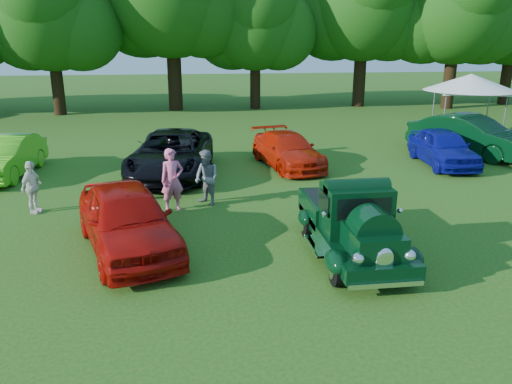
{
  "coord_description": "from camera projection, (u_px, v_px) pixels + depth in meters",
  "views": [
    {
      "loc": [
        -1.65,
        -10.21,
        4.73
      ],
      "look_at": [
        -0.09,
        1.4,
        1.1
      ],
      "focal_mm": 35.0,
      "sensor_mm": 36.0,
      "label": 1
    }
  ],
  "objects": [
    {
      "name": "tree_line",
      "position": [
        218.0,
        1.0,
        32.14
      ],
      "size": [
        65.12,
        9.76,
        12.19
      ],
      "color": "black",
      "rests_on": "ground"
    },
    {
      "name": "back_car_black",
      "position": [
        171.0,
        154.0,
        17.78
      ],
      "size": [
        3.3,
        5.89,
        1.56
      ],
      "primitive_type": "imported",
      "rotation": [
        0.0,
        0.0,
        -0.13
      ],
      "color": "black",
      "rests_on": "ground"
    },
    {
      "name": "ground",
      "position": [
        268.0,
        256.0,
        11.27
      ],
      "size": [
        120.0,
        120.0,
        0.0
      ],
      "primitive_type": "plane",
      "color": "#215113",
      "rests_on": "ground"
    },
    {
      "name": "back_car_lime",
      "position": [
        6.0,
        157.0,
        17.59
      ],
      "size": [
        1.78,
        4.4,
        1.42
      ],
      "primitive_type": "imported",
      "rotation": [
        0.0,
        0.0,
        -0.06
      ],
      "color": "#48BC19",
      "rests_on": "ground"
    },
    {
      "name": "spectator_pink",
      "position": [
        172.0,
        180.0,
        14.03
      ],
      "size": [
        0.76,
        0.61,
        1.8
      ],
      "primitive_type": "imported",
      "rotation": [
        0.0,
        0.0,
        0.31
      ],
      "color": "pink",
      "rests_on": "ground"
    },
    {
      "name": "red_convertible",
      "position": [
        127.0,
        219.0,
        11.4
      ],
      "size": [
        3.11,
        4.85,
        1.54
      ],
      "primitive_type": "imported",
      "rotation": [
        0.0,
        0.0,
        0.31
      ],
      "color": "#A90B07",
      "rests_on": "ground"
    },
    {
      "name": "spectator_white",
      "position": [
        32.0,
        187.0,
        13.87
      ],
      "size": [
        0.61,
        0.95,
        1.49
      ],
      "primitive_type": "imported",
      "rotation": [
        0.0,
        0.0,
        1.26
      ],
      "color": "silver",
      "rests_on": "ground"
    },
    {
      "name": "hero_pickup",
      "position": [
        352.0,
        224.0,
        11.21
      ],
      "size": [
        2.0,
        4.29,
        1.67
      ],
      "color": "black",
      "rests_on": "ground"
    },
    {
      "name": "back_car_green",
      "position": [
        470.0,
        136.0,
        20.74
      ],
      "size": [
        4.14,
        5.24,
        1.67
      ],
      "primitive_type": "imported",
      "rotation": [
        0.0,
        0.0,
        0.55
      ],
      "color": "black",
      "rests_on": "ground"
    },
    {
      "name": "spectator_grey",
      "position": [
        207.0,
        178.0,
        14.54
      ],
      "size": [
        0.97,
        1.01,
        1.64
      ],
      "primitive_type": "imported",
      "rotation": [
        0.0,
        0.0,
        -0.93
      ],
      "color": "gray",
      "rests_on": "ground"
    },
    {
      "name": "back_car_orange",
      "position": [
        288.0,
        150.0,
        18.99
      ],
      "size": [
        2.59,
        4.64,
        1.27
      ],
      "primitive_type": "imported",
      "rotation": [
        0.0,
        0.0,
        0.19
      ],
      "color": "red",
      "rests_on": "ground"
    },
    {
      "name": "back_car_blue",
      "position": [
        443.0,
        147.0,
        19.19
      ],
      "size": [
        1.98,
        4.22,
        1.4
      ],
      "primitive_type": "imported",
      "rotation": [
        0.0,
        0.0,
        -0.08
      ],
      "color": "#0C0F88",
      "rests_on": "ground"
    },
    {
      "name": "canopy_tent",
      "position": [
        471.0,
        83.0,
        23.05
      ],
      "size": [
        5.19,
        5.19,
        3.14
      ],
      "rotation": [
        0.0,
        0.0,
        -0.28
      ],
      "color": "white",
      "rests_on": "ground"
    }
  ]
}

